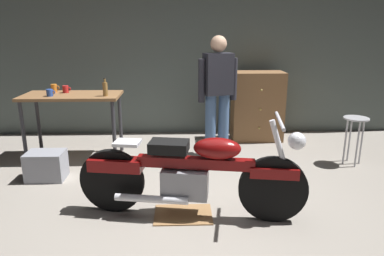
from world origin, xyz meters
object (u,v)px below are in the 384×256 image
at_px(person_standing, 218,91).
at_px(mug_blue_enamel, 50,93).
at_px(wooden_dresser, 257,106).
at_px(shop_stool, 355,128).
at_px(mug_orange_travel, 54,88).
at_px(motorcycle, 192,173).
at_px(bottle, 105,89).
at_px(storage_bin, 46,166).
at_px(mug_red_diner, 66,89).

xyz_separation_m(person_standing, mug_blue_enamel, (-2.22, -0.16, 0.02)).
bearing_deg(mug_blue_enamel, wooden_dresser, 16.82).
bearing_deg(shop_stool, mug_orange_travel, 172.32).
height_order(wooden_dresser, mug_orange_travel, wooden_dresser).
bearing_deg(person_standing, mug_orange_travel, -21.13).
distance_m(motorcycle, bottle, 1.96).
bearing_deg(motorcycle, mug_blue_enamel, 148.56).
bearing_deg(bottle, motorcycle, -54.80).
relative_size(wooden_dresser, bottle, 4.56).
bearing_deg(mug_orange_travel, wooden_dresser, 11.31).
bearing_deg(storage_bin, mug_blue_enamel, 98.01).
distance_m(mug_red_diner, bottle, 0.65).
relative_size(shop_stool, mug_red_diner, 5.60).
bearing_deg(mug_orange_travel, shop_stool, -7.68).
xyz_separation_m(motorcycle, mug_red_diner, (-1.68, 1.80, 0.50)).
bearing_deg(wooden_dresser, person_standing, -134.67).
bearing_deg(shop_stool, wooden_dresser, 132.79).
distance_m(wooden_dresser, mug_blue_enamel, 3.10).
bearing_deg(shop_stool, bottle, 175.77).
relative_size(mug_blue_enamel, mug_orange_travel, 0.98).
distance_m(storage_bin, bottle, 1.21).
bearing_deg(bottle, mug_blue_enamel, 179.22).
bearing_deg(motorcycle, mug_red_diner, 142.13).
bearing_deg(shop_stool, storage_bin, -174.68).
height_order(motorcycle, wooden_dresser, wooden_dresser).
bearing_deg(person_standing, mug_blue_enamel, -13.65).
distance_m(person_standing, mug_blue_enamel, 2.23).
height_order(wooden_dresser, mug_blue_enamel, wooden_dresser).
xyz_separation_m(shop_stool, storage_bin, (-3.91, -0.36, -0.33)).
bearing_deg(bottle, mug_red_diner, 156.20).
bearing_deg(mug_orange_travel, mug_red_diner, -13.29).
bearing_deg(storage_bin, wooden_dresser, 27.80).
distance_m(mug_red_diner, mug_orange_travel, 0.18).
distance_m(person_standing, mug_orange_travel, 2.27).
height_order(motorcycle, bottle, bottle).
relative_size(wooden_dresser, storage_bin, 2.50).
height_order(motorcycle, mug_orange_travel, mug_orange_travel).
height_order(shop_stool, wooden_dresser, wooden_dresser).
relative_size(wooden_dresser, mug_orange_travel, 9.51).
xyz_separation_m(mug_red_diner, mug_orange_travel, (-0.17, 0.04, 0.01)).
distance_m(mug_red_diner, mug_blue_enamel, 0.28).
xyz_separation_m(storage_bin, bottle, (0.64, 0.61, 0.83)).
xyz_separation_m(mug_red_diner, bottle, (0.59, -0.26, 0.05)).
bearing_deg(mug_red_diner, storage_bin, -92.82).
bearing_deg(mug_blue_enamel, storage_bin, -81.99).
bearing_deg(mug_orange_travel, person_standing, -3.32).
distance_m(motorcycle, wooden_dresser, 2.69).
bearing_deg(wooden_dresser, mug_orange_travel, -168.69).
xyz_separation_m(person_standing, bottle, (-1.50, -0.17, 0.07)).
bearing_deg(mug_orange_travel, storage_bin, -82.01).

